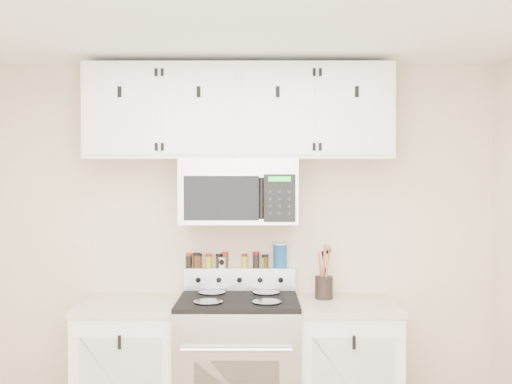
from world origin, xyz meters
TOP-DOWN VIEW (x-y plane):
  - back_wall at (0.00, 1.75)m, footprint 3.50×0.01m
  - range at (0.00, 1.43)m, footprint 0.76×0.65m
  - base_cabinet_left at (-0.69, 1.45)m, footprint 0.64×0.62m
  - base_cabinet_right at (0.69, 1.45)m, footprint 0.64×0.62m
  - microwave at (0.00, 1.55)m, footprint 0.76×0.44m
  - upper_cabinets at (-0.00, 1.58)m, footprint 2.00×0.35m
  - utensil_crock at (0.56, 1.55)m, footprint 0.12×0.12m
  - kitchen_timer at (-0.12, 1.71)m, footprint 0.08×0.08m
  - salt_canister at (0.28, 1.71)m, footprint 0.09×0.09m
  - spice_jar_0 at (-0.35, 1.71)m, footprint 0.04×0.04m
  - spice_jar_1 at (-0.30, 1.71)m, footprint 0.05×0.05m
  - spice_jar_2 at (-0.28, 1.71)m, footprint 0.04×0.04m
  - spice_jar_3 at (-0.21, 1.71)m, footprint 0.04×0.04m
  - spice_jar_4 at (-0.14, 1.71)m, footprint 0.04×0.04m
  - spice_jar_5 at (-0.10, 1.71)m, footprint 0.04×0.04m
  - spice_jar_6 at (0.03, 1.71)m, footprint 0.04×0.04m
  - spice_jar_7 at (0.11, 1.71)m, footprint 0.05×0.05m
  - spice_jar_8 at (0.17, 1.71)m, footprint 0.04×0.04m
  - spice_jar_9 at (0.18, 1.71)m, footprint 0.04×0.04m

SIDE VIEW (x-z plane):
  - base_cabinet_left at x=-0.69m, z-range 0.00..0.92m
  - base_cabinet_right at x=0.69m, z-range 0.00..0.92m
  - range at x=0.00m, z-range -0.06..1.04m
  - utensil_crock at x=0.56m, z-range 0.83..1.18m
  - kitchen_timer at x=-0.12m, z-range 1.10..1.17m
  - spice_jar_8 at x=0.17m, z-range 1.10..1.19m
  - spice_jar_9 at x=0.18m, z-range 1.10..1.19m
  - spice_jar_3 at x=-0.21m, z-range 1.10..1.20m
  - spice_jar_6 at x=0.03m, z-range 1.10..1.20m
  - spice_jar_4 at x=-0.14m, z-range 1.10..1.20m
  - spice_jar_2 at x=-0.28m, z-range 1.10..1.20m
  - spice_jar_0 at x=-0.35m, z-range 1.10..1.20m
  - spice_jar_1 at x=-0.30m, z-range 1.10..1.20m
  - spice_jar_5 at x=-0.10m, z-range 1.10..1.21m
  - spice_jar_7 at x=0.11m, z-range 1.10..1.21m
  - salt_canister at x=0.28m, z-range 1.10..1.27m
  - back_wall at x=0.00m, z-range 0.00..2.50m
  - microwave at x=0.00m, z-range 1.42..1.84m
  - upper_cabinets at x=0.00m, z-range 1.84..2.46m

